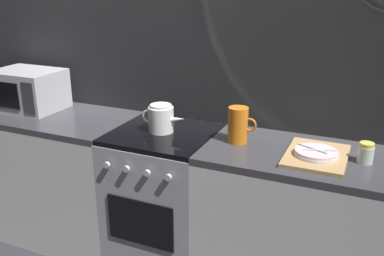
# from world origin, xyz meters

# --- Properties ---
(back_wall) EXTENTS (3.60, 0.05, 2.40)m
(back_wall) POSITION_xyz_m (0.00, 0.32, 1.20)
(back_wall) COLOR gray
(back_wall) RESTS_ON ground_plane
(counter_left) EXTENTS (1.20, 0.60, 0.90)m
(counter_left) POSITION_xyz_m (-0.90, 0.00, 0.45)
(counter_left) COLOR silver
(counter_left) RESTS_ON ground_plane
(stove_unit) EXTENTS (0.60, 0.63, 0.90)m
(stove_unit) POSITION_xyz_m (-0.00, -0.00, 0.45)
(stove_unit) COLOR #9E9EA3
(stove_unit) RESTS_ON ground_plane
(counter_right) EXTENTS (1.20, 0.60, 0.90)m
(counter_right) POSITION_xyz_m (0.90, 0.00, 0.45)
(counter_right) COLOR silver
(counter_right) RESTS_ON ground_plane
(microwave) EXTENTS (0.46, 0.35, 0.27)m
(microwave) POSITION_xyz_m (-1.07, 0.05, 1.04)
(microwave) COLOR #B2B2B7
(microwave) RESTS_ON counter_left
(kettle) EXTENTS (0.28, 0.15, 0.17)m
(kettle) POSITION_xyz_m (-0.01, -0.00, 0.98)
(kettle) COLOR white
(kettle) RESTS_ON stove_unit
(pitcher) EXTENTS (0.16, 0.11, 0.20)m
(pitcher) POSITION_xyz_m (0.46, 0.02, 1.00)
(pitcher) COLOR orange
(pitcher) RESTS_ON counter_right
(dish_pile) EXTENTS (0.30, 0.40, 0.06)m
(dish_pile) POSITION_xyz_m (0.89, -0.03, 0.92)
(dish_pile) COLOR tan
(dish_pile) RESTS_ON counter_right
(spice_jar) EXTENTS (0.08, 0.08, 0.10)m
(spice_jar) POSITION_xyz_m (1.12, 0.01, 0.95)
(spice_jar) COLOR silver
(spice_jar) RESTS_ON counter_right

